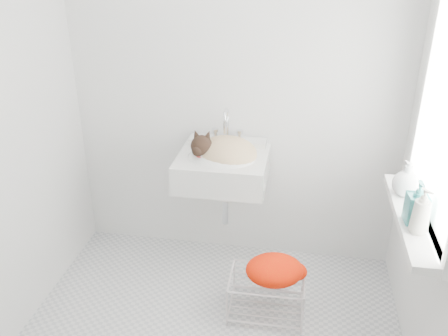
% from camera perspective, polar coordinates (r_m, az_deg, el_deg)
% --- Properties ---
extents(back_wall, '(2.20, 0.02, 2.50)m').
position_cam_1_polar(back_wall, '(3.09, 1.39, 10.19)').
color(back_wall, silver).
rests_on(back_wall, ground).
extents(window_frame, '(0.04, 0.90, 1.10)m').
position_cam_1_polar(window_frame, '(2.35, 25.05, 5.36)').
color(window_frame, white).
rests_on(window_frame, right_wall).
extents(windowsill, '(0.16, 0.88, 0.04)m').
position_cam_1_polar(windowsill, '(2.55, 21.60, -5.53)').
color(windowsill, white).
rests_on(windowsill, right_wall).
extents(sink, '(0.56, 0.49, 0.22)m').
position_cam_1_polar(sink, '(2.99, -0.16, 1.50)').
color(sink, silver).
rests_on(sink, back_wall).
extents(faucet, '(0.20, 0.14, 0.20)m').
position_cam_1_polar(faucet, '(3.10, 0.41, 5.20)').
color(faucet, silver).
rests_on(faucet, sink).
extents(cat, '(0.40, 0.31, 0.25)m').
position_cam_1_polar(cat, '(2.96, 0.05, 2.05)').
color(cat, tan).
rests_on(cat, sink).
extents(wire_rack, '(0.44, 0.31, 0.26)m').
position_cam_1_polar(wire_rack, '(2.98, 5.10, -14.59)').
color(wire_rack, silver).
rests_on(wire_rack, floor).
extents(towel, '(0.39, 0.31, 0.14)m').
position_cam_1_polar(towel, '(2.88, 6.03, -12.70)').
color(towel, '#CA3602').
rests_on(towel, wire_rack).
extents(bottle_a, '(0.10, 0.10, 0.19)m').
position_cam_1_polar(bottle_a, '(2.40, 22.12, -7.11)').
color(bottle_a, beige).
rests_on(bottle_a, windowsill).
extents(bottle_b, '(0.10, 0.11, 0.22)m').
position_cam_1_polar(bottle_b, '(2.47, 21.75, -6.01)').
color(bottle_b, teal).
rests_on(bottle_b, windowsill).
extents(bottle_c, '(0.19, 0.19, 0.18)m').
position_cam_1_polar(bottle_c, '(2.71, 20.73, -2.95)').
color(bottle_c, white).
rests_on(bottle_c, windowsill).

